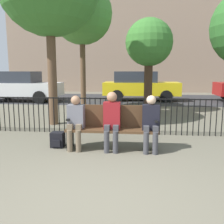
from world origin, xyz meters
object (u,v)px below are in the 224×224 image
object	(u,v)px
tree_1	(149,44)
parked_car_0	(20,86)
seated_person_1	(112,118)
backpack	(58,140)
park_bench	(112,125)
seated_person_0	(76,120)
parked_car_1	(140,85)
seated_person_2	(151,121)
tree_0	(82,14)

from	to	relation	value
tree_1	parked_car_0	distance (m)	7.63
seated_person_1	backpack	xyz separation A→B (m)	(-1.20, 0.11, -0.52)
park_bench	parked_car_0	size ratio (longest dim) A/B	0.45
backpack	parked_car_0	xyz separation A→B (m)	(-4.64, 7.96, 0.68)
seated_person_0	parked_car_1	xyz separation A→B (m)	(1.40, 9.18, 0.21)
seated_person_2	seated_person_0	bearing A→B (deg)	-179.95
park_bench	seated_person_1	distance (m)	0.22
seated_person_2	tree_0	bearing A→B (deg)	115.20
park_bench	tree_0	distance (m)	6.57
tree_0	parked_car_1	size ratio (longest dim) A/B	1.23
park_bench	seated_person_1	bearing A→B (deg)	-88.39
seated_person_1	seated_person_2	distance (m)	0.79
park_bench	tree_1	distance (m)	5.48
tree_1	seated_person_2	bearing A→B (deg)	-91.64
park_bench	backpack	world-z (taller)	park_bench
seated_person_0	seated_person_1	world-z (taller)	seated_person_1
park_bench	parked_car_1	bearing A→B (deg)	85.95
tree_0	seated_person_0	bearing A→B (deg)	-79.39
seated_person_0	backpack	distance (m)	0.65
seated_person_0	backpack	xyz separation A→B (m)	(-0.44, 0.12, -0.47)
seated_person_0	tree_0	xyz separation A→B (m)	(-1.02, 5.46, 3.28)
park_bench	seated_person_0	bearing A→B (deg)	-169.89
tree_0	backpack	bearing A→B (deg)	-83.75
parked_car_0	seated_person_2	bearing A→B (deg)	-50.65
tree_0	park_bench	bearing A→B (deg)	-71.54
seated_person_1	tree_1	xyz separation A→B (m)	(0.93, 5.07, 2.00)
tree_1	tree_0	bearing A→B (deg)	172.01
park_bench	backpack	bearing A→B (deg)	-179.07
parked_car_1	seated_person_2	bearing A→B (deg)	-89.07
seated_person_0	seated_person_2	distance (m)	1.54
park_bench	seated_person_1	world-z (taller)	seated_person_1
park_bench	seated_person_2	xyz separation A→B (m)	(0.79, -0.13, 0.14)
seated_person_0	parked_car_0	xyz separation A→B (m)	(-5.08, 8.08, 0.21)
seated_person_2	backpack	bearing A→B (deg)	176.71
park_bench	tree_0	bearing A→B (deg)	108.46
parked_car_0	parked_car_1	size ratio (longest dim) A/B	1.00
seated_person_2	tree_0	world-z (taller)	tree_0
park_bench	backpack	size ratio (longest dim) A/B	5.81
tree_1	parked_car_1	xyz separation A→B (m)	(-0.29, 4.11, -1.84)
park_bench	tree_0	xyz separation A→B (m)	(-1.78, 5.32, 3.42)
tree_0	parked_car_1	distance (m)	5.40
park_bench	seated_person_1	xyz separation A→B (m)	(0.00, -0.13, 0.18)
seated_person_2	backpack	xyz separation A→B (m)	(-1.98, 0.11, -0.48)
tree_0	parked_car_1	bearing A→B (deg)	57.04
seated_person_2	tree_1	distance (m)	5.47
seated_person_2	tree_0	size ratio (longest dim) A/B	0.22
tree_1	parked_car_0	world-z (taller)	tree_1
seated_person_0	seated_person_2	size ratio (longest dim) A/B	0.98
seated_person_0	backpack	world-z (taller)	seated_person_0
parked_car_1	tree_0	bearing A→B (deg)	-122.96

